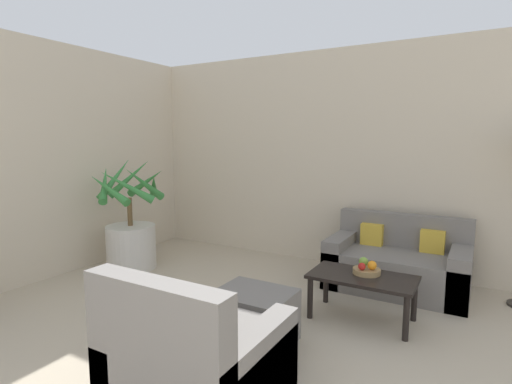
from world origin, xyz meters
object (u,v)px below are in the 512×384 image
Objects in this scene: armchair at (196,360)px; fruit_bowl at (367,271)px; sofa_loveseat at (397,264)px; orange_fruit at (372,265)px; coffee_table at (362,282)px; ottoman at (255,317)px; potted_palm at (131,233)px; apple_green at (364,262)px; apple_red at (362,266)px.

fruit_bowl is at bearing 71.45° from armchair.
orange_fruit is at bearing -93.93° from sofa_loveseat.
fruit_bowl is (0.02, 0.07, 0.08)m from coffee_table.
ottoman is at bearing -127.97° from orange_fruit.
potted_palm is 2.84m from armchair.
apple_green is at bearing 128.35° from fruit_bowl.
apple_green is at bearing 102.94° from coffee_table.
potted_palm reaches higher than apple_red.
coffee_table is at bearing -102.90° from fruit_bowl.
potted_palm is 2.87m from coffee_table.
ottoman is at bearing -19.89° from potted_palm.
ottoman is at bearing 94.73° from armchair.
sofa_loveseat is 21.69× the size of apple_red.
coffee_table is 1.74m from armchair.
armchair is 0.83m from ottoman.
potted_palm is 3.15m from sofa_loveseat.
potted_palm is 17.10× the size of orange_fruit.
orange_fruit is 1.83m from armchair.
coffee_table is 1.00× the size of armchair.
potted_palm reaches higher than ottoman.
potted_palm is at bearing -179.79° from coffee_table.
apple_red reaches higher than ottoman.
potted_palm is 1.51× the size of armchair.
orange_fruit reaches higher than fruit_bowl.
fruit_bowl is at bearing 1.57° from potted_palm.
sofa_loveseat reaches higher than orange_fruit.
sofa_loveseat reaches higher than fruit_bowl.
coffee_table is (2.87, 0.01, -0.10)m from potted_palm.
sofa_loveseat is (3.00, 0.95, -0.18)m from potted_palm.
potted_palm reaches higher than armchair.
orange_fruit reaches higher than coffee_table.
potted_palm reaches higher than coffee_table.
sofa_loveseat is at bearing 17.56° from potted_palm.
fruit_bowl is (2.89, 0.08, -0.01)m from potted_palm.
coffee_table is at bearing -97.53° from sofa_loveseat.
apple_green is (-0.02, 0.12, 0.01)m from apple_red.
potted_palm reaches higher than fruit_bowl.
apple_red is at bearing -144.24° from orange_fruit.
sofa_loveseat is 0.96m from apple_red.
potted_palm reaches higher than apple_green.
apple_green is (-0.03, 0.13, 0.15)m from coffee_table.
apple_red is (2.86, 0.02, 0.04)m from potted_palm.
apple_red is 0.11× the size of ottoman.
ottoman is (-0.75, -1.76, -0.06)m from sofa_loveseat.
fruit_bowl is 0.27× the size of armchair.
fruit_bowl is 2.90× the size of apple_green.
armchair is at bearing -108.32° from apple_red.
armchair reaches higher than apple_green.
potted_palm is 2.85m from apple_green.
sofa_loveseat is at bearing 81.69° from apple_red.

